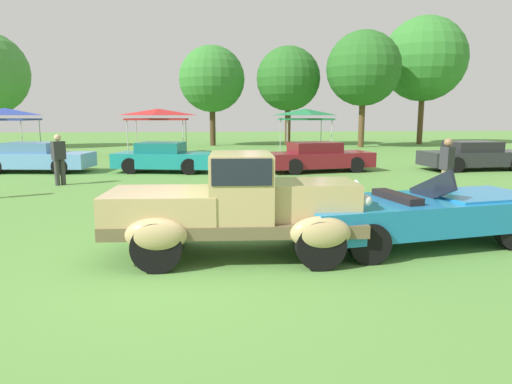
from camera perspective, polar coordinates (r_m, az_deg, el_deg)
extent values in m
plane|color=#568C3D|center=(7.15, -7.66, -9.18)|extent=(120.00, 120.00, 0.00)
cube|color=brown|center=(7.42, -2.72, -3.91)|extent=(4.14, 1.65, 0.20)
cube|color=tan|center=(7.44, 6.68, -0.94)|extent=(1.56, 1.17, 0.60)
ellipsoid|color=silver|center=(7.60, 12.44, -1.02)|extent=(0.19, 0.53, 0.68)
cube|color=tan|center=(7.30, -1.89, 0.84)|extent=(1.04, 1.42, 1.04)
cube|color=black|center=(7.26, -1.90, 3.18)|extent=(0.95, 1.45, 0.40)
cube|color=tan|center=(7.44, -11.63, -1.69)|extent=(1.84, 1.50, 0.48)
ellipsoid|color=tan|center=(8.22, 6.27, -2.62)|extent=(0.94, 0.41, 0.52)
ellipsoid|color=tan|center=(6.84, 8.15, -5.17)|extent=(0.94, 0.41, 0.52)
ellipsoid|color=tan|center=(8.20, -10.79, -2.76)|extent=(0.94, 0.41, 0.52)
ellipsoid|color=tan|center=(6.82, -12.47, -5.34)|extent=(0.94, 0.41, 0.52)
sphere|color=silver|center=(8.02, 11.96, 0.12)|extent=(0.18, 0.18, 0.18)
sphere|color=silver|center=(7.18, 13.71, -1.03)|extent=(0.18, 0.18, 0.18)
cylinder|color=black|center=(8.26, 6.25, -3.84)|extent=(0.76, 0.24, 0.76)
cylinder|color=black|center=(6.88, 8.11, -6.62)|extent=(0.76, 0.24, 0.76)
cylinder|color=black|center=(8.24, -10.75, -3.98)|extent=(0.76, 0.24, 0.76)
cylinder|color=black|center=(6.86, -12.42, -6.80)|extent=(0.76, 0.24, 0.76)
cube|color=#1E7AB7|center=(8.61, 19.59, -2.50)|extent=(4.73, 2.51, 0.52)
cube|color=#1E7AB7|center=(9.39, 26.21, -0.72)|extent=(2.05, 1.75, 0.20)
cube|color=black|center=(8.70, 21.29, 0.34)|extent=(0.29, 1.24, 0.82)
cube|color=black|center=(8.32, 17.27, -1.10)|extent=(0.49, 1.23, 0.28)
cylinder|color=black|center=(10.12, 23.60, -2.39)|extent=(0.66, 0.20, 0.66)
cylinder|color=black|center=(8.62, 8.94, -3.68)|extent=(0.66, 0.20, 0.66)
cylinder|color=black|center=(7.29, 14.10, -6.30)|extent=(0.66, 0.20, 0.66)
cube|color=#669EDB|center=(20.72, -25.93, 3.66)|extent=(4.57, 2.22, 0.60)
cube|color=#517EAF|center=(20.76, -26.46, 5.02)|extent=(2.10, 1.68, 0.44)
cylinder|color=black|center=(19.46, -23.48, 2.97)|extent=(0.64, 0.22, 0.64)
cube|color=teal|center=(19.03, -11.40, 3.99)|extent=(4.29, 2.47, 0.60)
cube|color=#146A6E|center=(19.04, -11.91, 5.49)|extent=(2.03, 1.78, 0.44)
cylinder|color=black|center=(17.98, -8.44, 3.18)|extent=(0.64, 0.22, 0.64)
cylinder|color=black|center=(18.74, -15.62, 3.19)|extent=(0.64, 0.22, 0.64)
cube|color=maroon|center=(19.01, 7.87, 4.08)|extent=(4.66, 2.41, 0.60)
cube|color=maroon|center=(18.90, 7.40, 5.58)|extent=(2.17, 1.76, 0.44)
cylinder|color=black|center=(18.90, 12.49, 3.37)|extent=(0.64, 0.22, 0.64)
cylinder|color=black|center=(17.82, 4.89, 3.19)|extent=(0.64, 0.22, 0.64)
cube|color=#28282D|center=(21.56, 25.91, 3.85)|extent=(4.68, 1.98, 0.60)
cube|color=black|center=(21.42, 25.61, 5.19)|extent=(2.10, 1.57, 0.44)
cylinder|color=black|center=(20.17, 23.94, 3.15)|extent=(0.64, 0.22, 0.64)
cylinder|color=#7F7056|center=(13.34, 22.57, 0.83)|extent=(0.16, 0.16, 0.86)
cylinder|color=#7F7056|center=(13.52, 22.94, 0.91)|extent=(0.16, 0.16, 0.86)
cube|color=#2D2D33|center=(13.35, 22.96, 3.97)|extent=(0.46, 0.43, 0.60)
sphere|color=#936B4C|center=(13.32, 23.08, 5.76)|extent=(0.22, 0.22, 0.22)
cylinder|color=#383838|center=(16.49, -23.17, 2.33)|extent=(0.16, 0.16, 0.86)
cylinder|color=#383838|center=(16.41, -23.80, 2.25)|extent=(0.16, 0.16, 0.86)
cube|color=#2D2D33|center=(16.38, -23.66, 4.82)|extent=(0.46, 0.45, 0.60)
sphere|color=tan|center=(16.36, -23.76, 6.29)|extent=(0.22, 0.22, 0.22)
cylinder|color=#B7B7BC|center=(28.82, -25.54, 6.13)|extent=(0.05, 0.05, 2.05)
cylinder|color=#B7B7BC|center=(26.46, -27.38, 5.77)|extent=(0.05, 0.05, 2.05)
cube|color=#2D429E|center=(28.08, -29.01, 8.00)|extent=(2.80, 2.80, 0.10)
pyramid|color=#2D429E|center=(28.08, -29.08, 8.86)|extent=(2.75, 2.75, 0.38)
cylinder|color=#B7B7BC|center=(28.95, -8.80, 6.96)|extent=(0.05, 0.05, 2.05)
cylinder|color=#B7B7BC|center=(25.90, -9.17, 6.65)|extent=(0.05, 0.05, 2.05)
cylinder|color=#B7B7BC|center=(29.28, -14.82, 6.78)|extent=(0.05, 0.05, 2.05)
cylinder|color=#B7B7BC|center=(26.27, -15.88, 6.45)|extent=(0.05, 0.05, 2.05)
cube|color=red|center=(27.53, -12.25, 8.96)|extent=(3.40, 3.40, 0.10)
pyramid|color=red|center=(27.53, -12.28, 9.84)|extent=(3.33, 3.33, 0.38)
cylinder|color=#B7B7BC|center=(28.54, 8.19, 6.94)|extent=(0.05, 0.05, 2.05)
cylinder|color=#B7B7BC|center=(26.08, 9.51, 6.66)|extent=(0.05, 0.05, 2.05)
cylinder|color=#B7B7BC|center=(28.05, 3.09, 6.97)|extent=(0.05, 0.05, 2.05)
cylinder|color=#B7B7BC|center=(25.54, 3.95, 6.71)|extent=(0.05, 0.05, 2.05)
cube|color=#1E703D|center=(26.99, 6.23, 9.12)|extent=(2.83, 2.83, 0.10)
pyramid|color=#1E703D|center=(26.99, 6.25, 10.01)|extent=(2.77, 2.77, 0.38)
cylinder|color=#47331E|center=(35.73, -5.50, 8.82)|extent=(0.44, 0.44, 3.70)
sphere|color=#337A2D|center=(35.83, -5.58, 14.00)|extent=(5.03, 5.03, 5.03)
cylinder|color=#47331E|center=(35.70, 4.03, 8.90)|extent=(0.44, 0.44, 3.77)
sphere|color=#286623|center=(35.81, 4.09, 14.07)|extent=(4.89, 4.89, 4.89)
cylinder|color=brown|center=(34.58, 13.18, 9.02)|extent=(0.44, 0.44, 4.21)
sphere|color=#286623|center=(34.75, 13.42, 14.93)|extent=(5.37, 5.37, 5.37)
cylinder|color=brown|center=(39.82, 20.07, 9.27)|extent=(0.44, 0.44, 4.95)
sphere|color=#337A2D|center=(40.07, 20.43, 15.43)|extent=(6.67, 6.67, 6.67)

